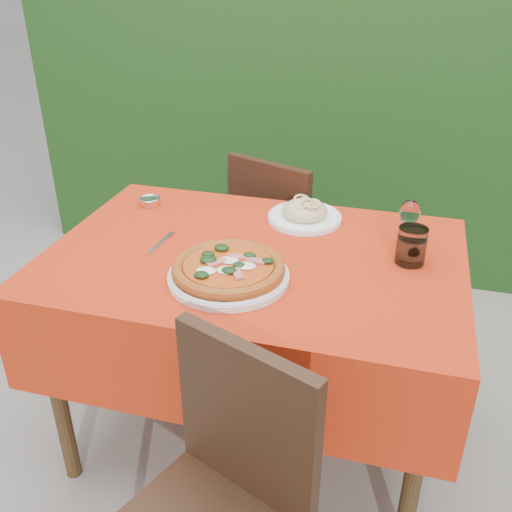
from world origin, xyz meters
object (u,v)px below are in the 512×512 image
(chair_far, at_px, (281,238))
(water_glass, at_px, (411,247))
(pasta_plate, at_px, (305,214))
(pizza_plate, at_px, (228,271))
(steel_ramekin, at_px, (150,202))
(wine_glass, at_px, (410,214))
(chair_near, at_px, (221,494))
(fork, at_px, (159,245))

(chair_far, distance_m, water_glass, 0.84)
(water_glass, bearing_deg, pasta_plate, 149.58)
(pizza_plate, distance_m, steel_ramekin, 0.61)
(pizza_plate, height_order, wine_glass, wine_glass)
(chair_far, distance_m, wine_glass, 0.78)
(pizza_plate, bearing_deg, chair_far, 92.49)
(pizza_plate, bearing_deg, steel_ramekin, 135.72)
(chair_near, xyz_separation_m, chair_far, (-0.17, 1.29, 0.00))
(chair_near, height_order, water_glass, water_glass)
(water_glass, bearing_deg, chair_near, -116.11)
(chair_near, xyz_separation_m, pizza_plate, (-0.13, 0.48, 0.30))
(pasta_plate, xyz_separation_m, steel_ramekin, (-0.57, -0.02, -0.01))
(pasta_plate, bearing_deg, chair_far, 114.22)
(chair_near, bearing_deg, pasta_plate, 112.69)
(pasta_plate, bearing_deg, steel_ramekin, -177.94)
(chair_near, distance_m, wine_glass, 0.97)
(chair_far, height_order, pizza_plate, chair_far)
(pasta_plate, relative_size, water_glass, 2.23)
(chair_near, xyz_separation_m, wine_glass, (0.34, 0.83, 0.38))
(pizza_plate, bearing_deg, wine_glass, 36.18)
(pasta_plate, relative_size, steel_ramekin, 3.65)
(pasta_plate, height_order, water_glass, water_glass)
(pizza_plate, height_order, fork, pizza_plate)
(chair_far, bearing_deg, steel_ramekin, 65.35)
(chair_near, height_order, fork, chair_near)
(chair_far, height_order, wine_glass, wine_glass)
(chair_far, height_order, fork, chair_far)
(fork, bearing_deg, pizza_plate, -23.23)
(chair_near, height_order, pizza_plate, chair_near)
(chair_far, distance_m, steel_ramekin, 0.62)
(chair_far, height_order, water_glass, water_glass)
(chair_far, relative_size, wine_glass, 5.42)
(chair_far, bearing_deg, fork, 92.04)
(pasta_plate, xyz_separation_m, fork, (-0.40, -0.31, -0.02))
(chair_near, xyz_separation_m, fork, (-0.41, 0.62, 0.27))
(pizza_plate, relative_size, steel_ramekin, 5.74)
(wine_glass, bearing_deg, pizza_plate, -143.82)
(chair_far, xyz_separation_m, water_glass, (0.52, -0.57, 0.31))
(steel_ramekin, bearing_deg, water_glass, -11.61)
(pizza_plate, bearing_deg, water_glass, 26.05)
(pizza_plate, xyz_separation_m, steel_ramekin, (-0.44, 0.43, -0.02))
(chair_near, distance_m, chair_far, 1.30)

